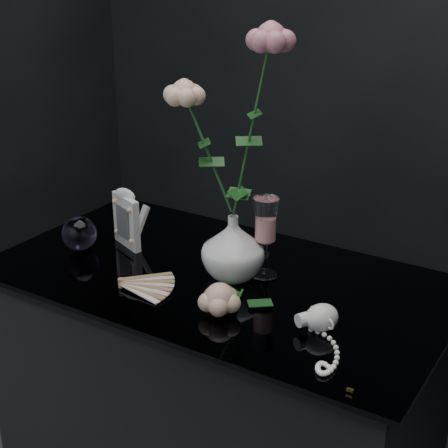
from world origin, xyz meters
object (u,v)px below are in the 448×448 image
Objects in this scene: picture_frame at (126,217)px; pearl_jar at (322,317)px; vase at (233,247)px; wine_glass at (265,238)px; loose_rose at (220,298)px; paperweight at (79,234)px.

pearl_jar is (0.58, -0.11, -0.05)m from picture_frame.
vase is 0.08m from wine_glass.
loose_rose is at bearing -135.78° from pearl_jar.
wine_glass is 0.21m from loose_rose.
paperweight is 0.42× the size of pearl_jar.
pearl_jar is at bearing -2.93° from paperweight.
pearl_jar is (0.21, -0.15, -0.07)m from wine_glass.
paperweight is 0.47m from loose_rose.
picture_frame is (-0.32, 0.01, 0.00)m from vase.
wine_glass is at bearing 14.05° from paperweight.
loose_rose reaches higher than pearl_jar.
wine_glass reaches higher than pearl_jar.
loose_rose is (0.38, -0.16, -0.04)m from picture_frame.
paperweight is (-0.40, -0.07, -0.03)m from vase.
pearl_jar is (0.20, 0.05, -0.00)m from loose_rose.
paperweight is 0.44× the size of loose_rose.
picture_frame reaches higher than vase.
vase is 0.79× the size of wine_glass.
pearl_jar is at bearing 11.35° from picture_frame.
wine_glass is 0.38m from picture_frame.
vase is at bearing -170.60° from pearl_jar.
picture_frame reaches higher than pearl_jar.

